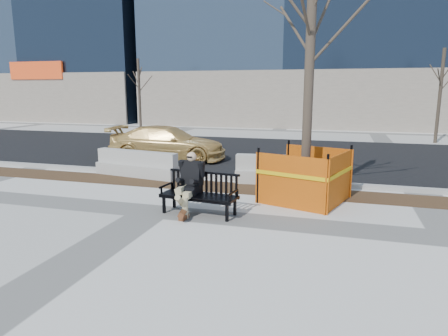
{
  "coord_description": "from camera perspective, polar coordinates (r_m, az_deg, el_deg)",
  "views": [
    {
      "loc": [
        4.0,
        -7.92,
        2.74
      ],
      "look_at": [
        1.48,
        0.7,
        0.95
      ],
      "focal_mm": 32.04,
      "sensor_mm": 36.0,
      "label": 1
    }
  ],
  "objects": [
    {
      "name": "asphalt_street",
      "position": [
        17.41,
        2.79,
        2.2
      ],
      "size": [
        60.0,
        10.4,
        0.01
      ],
      "primitive_type": "cube",
      "color": "black",
      "rests_on": "ground"
    },
    {
      "name": "mulch_strip",
      "position": [
        11.58,
        -4.41,
        -2.44
      ],
      "size": [
        40.0,
        1.2,
        0.02
      ],
      "primitive_type": "cube",
      "color": "#47301C",
      "rests_on": "ground"
    },
    {
      "name": "far_tree_right",
      "position": [
        23.3,
        27.88,
        3.19
      ],
      "size": [
        2.06,
        2.06,
        5.1
      ],
      "primitive_type": null,
      "rotation": [
        0.0,
        0.0,
        -0.1
      ],
      "color": "#42372A",
      "rests_on": "ground"
    },
    {
      "name": "jersey_barrier_left",
      "position": [
        13.02,
        -12.25,
        -1.15
      ],
      "size": [
        2.94,
        1.03,
        0.83
      ],
      "primitive_type": null,
      "rotation": [
        0.0,
        0.0,
        -0.16
      ],
      "color": "#A6A39C",
      "rests_on": "ground"
    },
    {
      "name": "jersey_barrier_right",
      "position": [
        11.85,
        8.88,
        -2.25
      ],
      "size": [
        3.01,
        0.92,
        0.85
      ],
      "primitive_type": null,
      "rotation": [
        0.0,
        0.0,
        0.11
      ],
      "color": "#ABA9A0",
      "rests_on": "ground"
    },
    {
      "name": "bench",
      "position": [
        8.96,
        -3.56,
        -6.57
      ],
      "size": [
        1.81,
        0.82,
        0.93
      ],
      "primitive_type": null,
      "rotation": [
        0.0,
        0.0,
        -0.11
      ],
      "color": "black",
      "rests_on": "ground"
    },
    {
      "name": "far_tree_left",
      "position": [
        26.11,
        -11.77,
        4.99
      ],
      "size": [
        1.83,
        1.83,
        4.93
      ],
      "primitive_type": null,
      "rotation": [
        0.0,
        0.0,
        -0.0
      ],
      "color": "#45382C",
      "rests_on": "ground"
    },
    {
      "name": "tree_fence",
      "position": [
        10.21,
        11.35,
        -4.53
      ],
      "size": [
        3.42,
        3.42,
        6.81
      ],
      "primitive_type": null,
      "rotation": [
        0.0,
        0.0,
        -0.31
      ],
      "color": "#D5580B",
      "rests_on": "ground"
    },
    {
      "name": "sedan",
      "position": [
        15.85,
        -7.97,
        1.19
      ],
      "size": [
        4.68,
        2.25,
        1.31
      ],
      "primitive_type": "imported",
      "rotation": [
        0.0,
        0.0,
        1.66
      ],
      "color": "tan",
      "rests_on": "ground"
    },
    {
      "name": "ground",
      "position": [
        9.28,
        -10.09,
        -6.08
      ],
      "size": [
        120.0,
        120.0,
        0.0
      ],
      "primitive_type": "plane",
      "color": "beige",
      "rests_on": "ground"
    },
    {
      "name": "seated_man",
      "position": [
        9.1,
        -4.81,
        -6.29
      ],
      "size": [
        0.7,
        1.05,
        1.38
      ],
      "primitive_type": null,
      "rotation": [
        0.0,
        0.0,
        -0.11
      ],
      "color": "black",
      "rests_on": "ground"
    },
    {
      "name": "curb",
      "position": [
        12.44,
        -2.88,
        -1.2
      ],
      "size": [
        60.0,
        0.25,
        0.12
      ],
      "primitive_type": "cube",
      "color": "#9E9B93",
      "rests_on": "ground"
    }
  ]
}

